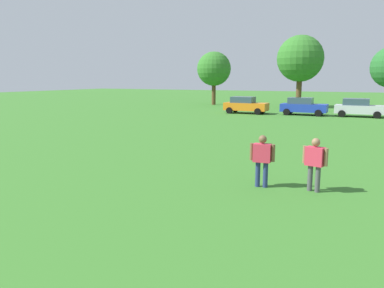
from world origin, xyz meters
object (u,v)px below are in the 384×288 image
at_px(parked_car_orange_0, 245,105).
at_px(tree_left, 300,59).
at_px(adult_bystander, 315,160).
at_px(bystander_near_trees, 262,156).
at_px(parked_car_silver_2, 359,108).
at_px(parked_car_blue_1, 303,106).
at_px(tree_far_left, 214,69).

bearing_deg(parked_car_orange_0, tree_left, 72.50).
bearing_deg(parked_car_orange_0, adult_bystander, -67.63).
bearing_deg(bystander_near_trees, parked_car_silver_2, 81.56).
distance_m(parked_car_blue_1, tree_left, 11.24).
bearing_deg(parked_car_orange_0, parked_car_silver_2, 6.01).
xyz_separation_m(adult_bystander, parked_car_silver_2, (0.20, 26.17, -0.15)).
relative_size(parked_car_orange_0, parked_car_silver_2, 1.00).
xyz_separation_m(bystander_near_trees, parked_car_orange_0, (-8.70, 25.28, -0.16)).
bearing_deg(parked_car_silver_2, tree_far_left, 152.55).
distance_m(bystander_near_trees, parked_car_silver_2, 26.45).
height_order(adult_bystander, parked_car_blue_1, adult_bystander).
bearing_deg(parked_car_silver_2, parked_car_blue_1, -175.64).
bearing_deg(tree_far_left, parked_car_blue_1, -36.44).
distance_m(adult_bystander, parked_car_blue_1, 26.23).
relative_size(parked_car_orange_0, tree_far_left, 0.61).
bearing_deg(bystander_near_trees, parked_car_blue_1, 92.34).
relative_size(adult_bystander, bystander_near_trees, 0.99).
distance_m(bystander_near_trees, tree_far_left, 39.75).
distance_m(parked_car_silver_2, tree_far_left, 21.08).
xyz_separation_m(parked_car_orange_0, parked_car_silver_2, (10.51, 1.11, 0.00)).
relative_size(adult_bystander, parked_car_orange_0, 0.39).
height_order(adult_bystander, tree_far_left, tree_far_left).
distance_m(adult_bystander, tree_far_left, 40.26).
bearing_deg(bystander_near_trees, parked_car_orange_0, 104.47).
distance_m(parked_car_orange_0, tree_left, 12.14).
bearing_deg(tree_left, bystander_near_trees, -81.48).
xyz_separation_m(parked_car_orange_0, tree_left, (3.33, 10.56, 4.96)).
height_order(parked_car_orange_0, tree_left, tree_left).
height_order(bystander_near_trees, parked_car_silver_2, bystander_near_trees).
distance_m(parked_car_blue_1, parked_car_silver_2, 4.95).
distance_m(bystander_near_trees, parked_car_orange_0, 26.74).
height_order(bystander_near_trees, tree_far_left, tree_far_left).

